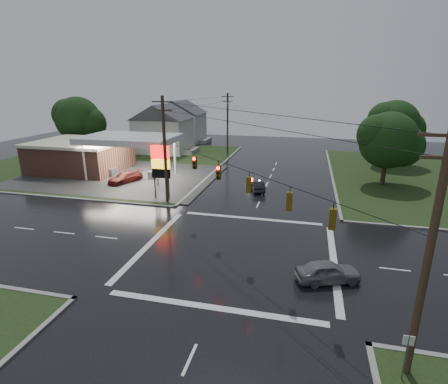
% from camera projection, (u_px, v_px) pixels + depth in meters
% --- Properties ---
extents(ground, '(120.00, 120.00, 0.00)m').
position_uv_depth(ground, '(237.00, 252.00, 26.28)').
color(ground, black).
rests_on(ground, ground).
extents(grass_nw, '(36.00, 36.00, 0.08)m').
position_uv_depth(grass_nw, '(111.00, 162.00, 56.19)').
color(grass_nw, black).
rests_on(grass_nw, ground).
extents(gas_station, '(26.20, 18.00, 5.60)m').
position_uv_depth(gas_station, '(88.00, 154.00, 49.52)').
color(gas_station, '#2D2D2D').
rests_on(gas_station, ground).
extents(pylon_sign, '(2.00, 0.35, 6.00)m').
position_uv_depth(pylon_sign, '(161.00, 163.00, 37.16)').
color(pylon_sign, '#59595E').
rests_on(pylon_sign, ground).
extents(utility_pole_nw, '(2.20, 0.32, 11.00)m').
position_uv_depth(utility_pole_nw, '(165.00, 149.00, 35.50)').
color(utility_pole_nw, '#382619').
rests_on(utility_pole_nw, ground).
extents(utility_pole_se, '(2.20, 0.32, 11.00)m').
position_uv_depth(utility_pole_se, '(429.00, 255.00, 13.64)').
color(utility_pole_se, '#382619').
rests_on(utility_pole_se, ground).
extents(utility_pole_n, '(2.20, 0.32, 10.50)m').
position_uv_depth(utility_pole_n, '(228.00, 122.00, 62.02)').
color(utility_pole_n, '#382619').
rests_on(utility_pole_n, ground).
extents(traffic_signals, '(26.87, 26.87, 1.47)m').
position_uv_depth(traffic_signals, '(238.00, 168.00, 24.32)').
color(traffic_signals, black).
rests_on(traffic_signals, ground).
extents(house_near, '(11.05, 8.48, 8.60)m').
position_uv_depth(house_near, '(163.00, 128.00, 63.04)').
color(house_near, silver).
rests_on(house_near, ground).
extents(house_far, '(11.05, 8.48, 8.60)m').
position_uv_depth(house_far, '(181.00, 121.00, 74.39)').
color(house_far, silver).
rests_on(house_far, ground).
extents(tree_nw_behind, '(8.93, 7.60, 10.00)m').
position_uv_depth(tree_nw_behind, '(79.00, 119.00, 59.81)').
color(tree_nw_behind, black).
rests_on(tree_nw_behind, ground).
extents(tree_ne_near, '(7.99, 6.80, 8.98)m').
position_uv_depth(tree_ne_near, '(389.00, 140.00, 41.87)').
color(tree_ne_near, black).
rests_on(tree_ne_near, ground).
extents(tree_ne_far, '(8.46, 7.20, 9.80)m').
position_uv_depth(tree_ne_far, '(395.00, 125.00, 52.15)').
color(tree_ne_far, black).
rests_on(tree_ne_far, ground).
extents(car_north, '(2.35, 3.91, 1.22)m').
position_uv_depth(car_north, '(257.00, 186.00, 41.07)').
color(car_north, black).
rests_on(car_north, ground).
extents(car_crossing, '(4.41, 2.96, 1.39)m').
position_uv_depth(car_crossing, '(328.00, 272.00, 22.20)').
color(car_crossing, slate).
rests_on(car_crossing, ground).
extents(car_pump, '(3.70, 5.10, 1.37)m').
position_uv_depth(car_pump, '(125.00, 178.00, 44.29)').
color(car_pump, '#5D1715').
rests_on(car_pump, ground).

